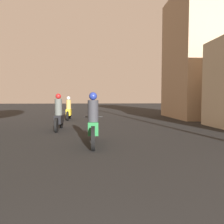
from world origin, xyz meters
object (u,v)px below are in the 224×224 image
at_px(motorcycle_black, 59,116).
at_px(motorcycle_yellow, 69,110).
at_px(motorcycle_green, 93,124).
at_px(building_right_far, 202,57).

relative_size(motorcycle_black, motorcycle_yellow, 1.07).
relative_size(motorcycle_green, building_right_far, 0.24).
bearing_deg(building_right_far, motorcycle_yellow, -175.05).
bearing_deg(motorcycle_green, motorcycle_yellow, 94.20).
height_order(motorcycle_yellow, building_right_far, building_right_far).
bearing_deg(motorcycle_yellow, building_right_far, -2.90).
bearing_deg(building_right_far, motorcycle_green, -131.48).
bearing_deg(motorcycle_black, building_right_far, 40.52).
distance_m(motorcycle_green, building_right_far, 12.38).
bearing_deg(motorcycle_black, motorcycle_green, -54.73).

